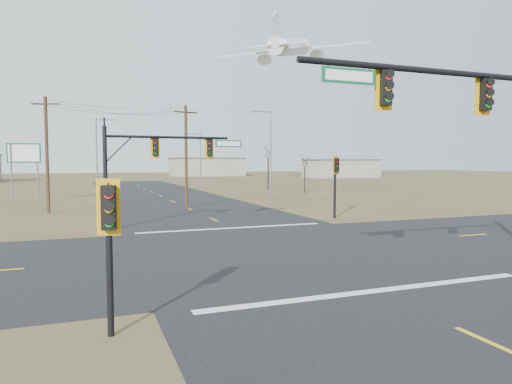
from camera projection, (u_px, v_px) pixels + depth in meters
ground at (281, 250)px, 21.79m from camera, size 320.00×320.00×0.00m
road_ew at (281, 250)px, 21.79m from camera, size 160.00×14.00×0.02m
road_ns at (281, 250)px, 21.79m from camera, size 14.00×160.00×0.02m
stop_bar_near at (374, 291)px, 14.79m from camera, size 12.00×0.40×0.01m
stop_bar_far at (233, 228)px, 28.78m from camera, size 12.00×0.40×0.01m
mast_arm_near at (494, 122)px, 15.46m from camera, size 11.13×0.53×7.68m
mast_arm_far at (158, 155)px, 28.57m from camera, size 8.83×0.44×6.35m
pedestal_signal_ne at (336, 173)px, 33.70m from camera, size 0.65×0.57×4.65m
pedestal_signal_sw at (109, 220)px, 10.72m from camera, size 0.64×0.54×3.85m
utility_pole_near at (186, 155)px, 40.58m from camera, size 2.19×0.75×9.18m
utility_pole_far at (47, 153)px, 37.00m from camera, size 2.22×0.88×9.46m
highway_sign at (24, 161)px, 46.95m from camera, size 3.25×0.36×6.11m
streetlight_a at (269, 150)px, 49.33m from camera, size 2.73×0.40×9.76m
streetlight_b at (199, 158)px, 68.45m from camera, size 2.38×0.28×8.54m
streetlight_c at (98, 153)px, 53.65m from camera, size 2.61×0.35×9.34m
bare_tree_c at (305, 161)px, 60.63m from camera, size 2.52×2.52×5.42m
bare_tree_d at (268, 150)px, 67.88m from camera, size 3.51×3.51×7.30m
warehouse_mid at (207, 167)px, 133.09m from camera, size 20.00×12.00×5.00m
warehouse_right at (341, 169)px, 120.39m from camera, size 18.00×10.00×4.50m
jet_airliner at (290, 47)px, 90.24m from camera, size 28.89×28.94×13.17m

